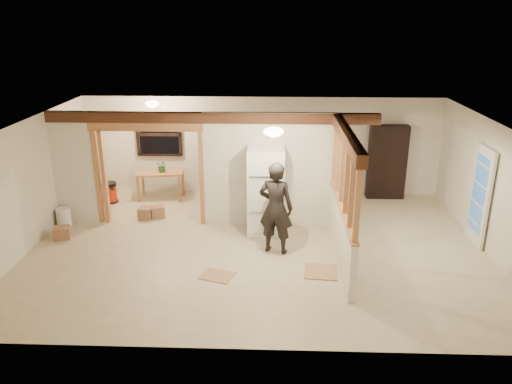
{
  "coord_description": "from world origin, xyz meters",
  "views": [
    {
      "loc": [
        0.31,
        -9.06,
        4.41
      ],
      "look_at": [
        -0.04,
        0.4,
        1.03
      ],
      "focal_mm": 35.0,
      "sensor_mm": 36.0,
      "label": 1
    }
  ],
  "objects_px": {
    "refrigerator": "(266,191)",
    "shop_vac": "(109,192)",
    "bookshelf": "(387,162)",
    "work_table": "(161,185)",
    "woman": "(276,208)"
  },
  "relations": [
    {
      "from": "woman",
      "to": "bookshelf",
      "type": "xyz_separation_m",
      "value": [
        2.78,
        3.19,
        0.02
      ]
    },
    {
      "from": "work_table",
      "to": "shop_vac",
      "type": "xyz_separation_m",
      "value": [
        -1.22,
        -0.31,
        -0.09
      ]
    },
    {
      "from": "work_table",
      "to": "shop_vac",
      "type": "bearing_deg",
      "value": -173.01
    },
    {
      "from": "woman",
      "to": "work_table",
      "type": "height_order",
      "value": "woman"
    },
    {
      "from": "shop_vac",
      "to": "bookshelf",
      "type": "bearing_deg",
      "value": 5.14
    },
    {
      "from": "woman",
      "to": "bookshelf",
      "type": "distance_m",
      "value": 4.23
    },
    {
      "from": "bookshelf",
      "to": "woman",
      "type": "bearing_deg",
      "value": -131.01
    },
    {
      "from": "woman",
      "to": "bookshelf",
      "type": "height_order",
      "value": "bookshelf"
    },
    {
      "from": "work_table",
      "to": "shop_vac",
      "type": "height_order",
      "value": "work_table"
    },
    {
      "from": "refrigerator",
      "to": "bookshelf",
      "type": "height_order",
      "value": "bookshelf"
    },
    {
      "from": "woman",
      "to": "work_table",
      "type": "xyz_separation_m",
      "value": [
        -2.89,
        2.89,
        -0.56
      ]
    },
    {
      "from": "refrigerator",
      "to": "work_table",
      "type": "relative_size",
      "value": 1.64
    },
    {
      "from": "shop_vac",
      "to": "refrigerator",
      "type": "bearing_deg",
      "value": -22.75
    },
    {
      "from": "refrigerator",
      "to": "shop_vac",
      "type": "bearing_deg",
      "value": 157.25
    },
    {
      "from": "woman",
      "to": "bookshelf",
      "type": "relative_size",
      "value": 0.98
    }
  ]
}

